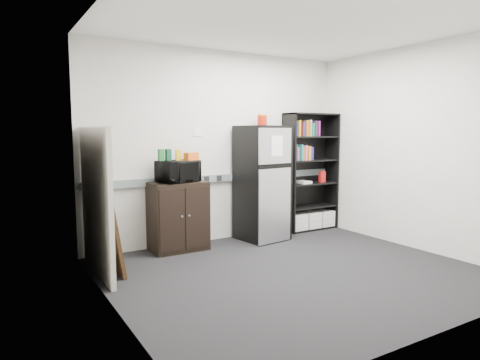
% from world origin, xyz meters
% --- Properties ---
extents(floor, '(4.00, 4.00, 0.00)m').
position_xyz_m(floor, '(0.00, 0.00, 0.00)').
color(floor, black).
rests_on(floor, ground).
extents(wall_back, '(4.00, 0.02, 2.70)m').
position_xyz_m(wall_back, '(0.00, 1.75, 1.35)').
color(wall_back, silver).
rests_on(wall_back, floor).
extents(wall_right, '(0.02, 3.50, 2.70)m').
position_xyz_m(wall_right, '(2.00, 0.00, 1.35)').
color(wall_right, silver).
rests_on(wall_right, floor).
extents(wall_left, '(0.02, 3.50, 2.70)m').
position_xyz_m(wall_left, '(-2.00, 0.00, 1.35)').
color(wall_left, silver).
rests_on(wall_left, floor).
extents(ceiling, '(4.00, 3.50, 0.02)m').
position_xyz_m(ceiling, '(0.00, 0.00, 2.70)').
color(ceiling, white).
rests_on(ceiling, wall_back).
extents(electrical_raceway, '(3.92, 0.05, 0.10)m').
position_xyz_m(electrical_raceway, '(0.00, 1.72, 0.90)').
color(electrical_raceway, slate).
rests_on(electrical_raceway, wall_back).
extents(wall_note, '(0.14, 0.00, 0.10)m').
position_xyz_m(wall_note, '(-0.35, 1.74, 1.55)').
color(wall_note, white).
rests_on(wall_note, wall_back).
extents(bookshelf, '(0.90, 0.34, 1.85)m').
position_xyz_m(bookshelf, '(1.53, 1.57, 0.91)').
color(bookshelf, black).
rests_on(bookshelf, floor).
extents(cubicle_partition, '(0.06, 1.30, 1.62)m').
position_xyz_m(cubicle_partition, '(-1.90, 1.08, 0.81)').
color(cubicle_partition, '#A49F91').
rests_on(cubicle_partition, floor).
extents(cabinet, '(0.73, 0.48, 0.91)m').
position_xyz_m(cabinet, '(-0.77, 1.50, 0.45)').
color(cabinet, black).
rests_on(cabinet, floor).
extents(microwave, '(0.59, 0.48, 0.28)m').
position_xyz_m(microwave, '(-0.77, 1.48, 1.05)').
color(microwave, black).
rests_on(microwave, cabinet).
extents(snack_box_a, '(0.08, 0.06, 0.15)m').
position_xyz_m(snack_box_a, '(-0.98, 1.52, 1.27)').
color(snack_box_a, '#1A5E24').
rests_on(snack_box_a, microwave).
extents(snack_box_b, '(0.08, 0.06, 0.15)m').
position_xyz_m(snack_box_b, '(-0.88, 1.52, 1.27)').
color(snack_box_b, '#0D3A23').
rests_on(snack_box_b, microwave).
extents(snack_box_c, '(0.07, 0.06, 0.14)m').
position_xyz_m(snack_box_c, '(-0.74, 1.52, 1.26)').
color(snack_box_c, gold).
rests_on(snack_box_c, microwave).
extents(snack_bag, '(0.20, 0.15, 0.10)m').
position_xyz_m(snack_bag, '(-0.58, 1.47, 1.24)').
color(snack_bag, '#DD5816').
rests_on(snack_bag, microwave).
extents(refrigerator, '(0.70, 0.73, 1.65)m').
position_xyz_m(refrigerator, '(0.51, 1.42, 0.82)').
color(refrigerator, black).
rests_on(refrigerator, floor).
extents(coffee_can, '(0.14, 0.14, 0.19)m').
position_xyz_m(coffee_can, '(0.59, 1.55, 1.74)').
color(coffee_can, '#AD1A07').
rests_on(coffee_can, refrigerator).
extents(framed_poster, '(0.16, 0.68, 0.88)m').
position_xyz_m(framed_poster, '(-1.77, 1.05, 0.44)').
color(framed_poster, black).
rests_on(framed_poster, floor).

